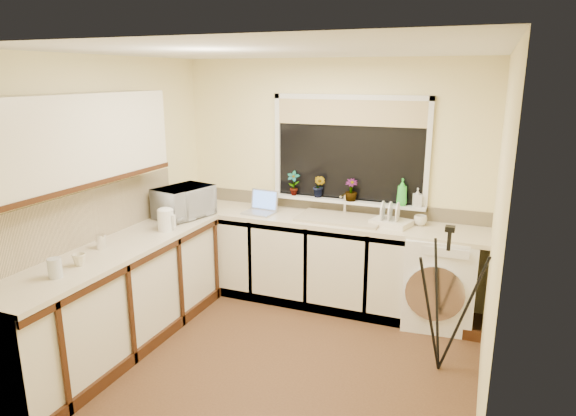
{
  "coord_description": "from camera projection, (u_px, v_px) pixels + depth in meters",
  "views": [
    {
      "loc": [
        1.51,
        -3.44,
        2.29
      ],
      "look_at": [
        -0.09,
        0.55,
        1.15
      ],
      "focal_mm": 31.55,
      "sensor_mm": 36.0,
      "label": 1
    }
  ],
  "objects": [
    {
      "name": "floor",
      "position": [
        273.0,
        358.0,
        4.22
      ],
      "size": [
        3.2,
        3.2,
        0.0
      ],
      "primitive_type": "plane",
      "color": "brown",
      "rests_on": "ground"
    },
    {
      "name": "ceiling",
      "position": [
        271.0,
        51.0,
        3.59
      ],
      "size": [
        3.2,
        3.2,
        0.0
      ],
      "primitive_type": "plane",
      "rotation": [
        3.14,
        0.0,
        0.0
      ],
      "color": "white",
      "rests_on": "ground"
    },
    {
      "name": "wall_back",
      "position": [
        330.0,
        180.0,
        5.25
      ],
      "size": [
        3.2,
        0.0,
        3.2
      ],
      "primitive_type": "plane",
      "rotation": [
        1.57,
        0.0,
        0.0
      ],
      "color": "#FDECA8",
      "rests_on": "ground"
    },
    {
      "name": "wall_front",
      "position": [
        154.0,
        291.0,
        2.56
      ],
      "size": [
        3.2,
        0.0,
        3.2
      ],
      "primitive_type": "plane",
      "rotation": [
        -1.57,
        0.0,
        0.0
      ],
      "color": "#FDECA8",
      "rests_on": "ground"
    },
    {
      "name": "wall_left",
      "position": [
        107.0,
        198.0,
        4.48
      ],
      "size": [
        0.0,
        3.0,
        3.0
      ],
      "primitive_type": "plane",
      "rotation": [
        1.57,
        0.0,
        1.57
      ],
      "color": "#FDECA8",
      "rests_on": "ground"
    },
    {
      "name": "wall_right",
      "position": [
        495.0,
        241.0,
        3.33
      ],
      "size": [
        0.0,
        3.0,
        3.0
      ],
      "primitive_type": "plane",
      "rotation": [
        1.57,
        0.0,
        -1.57
      ],
      "color": "#FDECA8",
      "rests_on": "ground"
    },
    {
      "name": "base_cabinet_back",
      "position": [
        290.0,
        257.0,
        5.3
      ],
      "size": [
        2.55,
        0.6,
        0.86
      ],
      "primitive_type": "cube",
      "color": "silver",
      "rests_on": "floor"
    },
    {
      "name": "base_cabinet_left",
      "position": [
        119.0,
        300.0,
        4.31
      ],
      "size": [
        0.54,
        2.4,
        0.86
      ],
      "primitive_type": "cube",
      "color": "silver",
      "rests_on": "floor"
    },
    {
      "name": "worktop_back",
      "position": [
        320.0,
        220.0,
        5.07
      ],
      "size": [
        3.2,
        0.6,
        0.04
      ],
      "primitive_type": "cube",
      "color": "beige",
      "rests_on": "base_cabinet_back"
    },
    {
      "name": "worktop_left",
      "position": [
        115.0,
        250.0,
        4.19
      ],
      "size": [
        0.6,
        2.4,
        0.04
      ],
      "primitive_type": "cube",
      "color": "beige",
      "rests_on": "base_cabinet_left"
    },
    {
      "name": "upper_cabinet",
      "position": [
        76.0,
        140.0,
        3.87
      ],
      "size": [
        0.28,
        1.9,
        0.7
      ],
      "primitive_type": "cube",
      "color": "silver",
      "rests_on": "wall_left"
    },
    {
      "name": "splashback_left",
      "position": [
        84.0,
        218.0,
        4.23
      ],
      "size": [
        0.02,
        2.4,
        0.45
      ],
      "primitive_type": "cube",
      "color": "beige",
      "rests_on": "wall_left"
    },
    {
      "name": "splashback_back",
      "position": [
        329.0,
        204.0,
        5.3
      ],
      "size": [
        3.2,
        0.02,
        0.14
      ],
      "primitive_type": "cube",
      "color": "beige",
      "rests_on": "wall_back"
    },
    {
      "name": "window_glass",
      "position": [
        349.0,
        150.0,
        5.08
      ],
      "size": [
        1.5,
        0.02,
        1.0
      ],
      "primitive_type": "cube",
      "color": "black",
      "rests_on": "wall_back"
    },
    {
      "name": "window_blind",
      "position": [
        350.0,
        113.0,
        4.96
      ],
      "size": [
        1.5,
        0.02,
        0.25
      ],
      "primitive_type": "cube",
      "color": "tan",
      "rests_on": "wall_back"
    },
    {
      "name": "windowsill",
      "position": [
        346.0,
        201.0,
        5.16
      ],
      "size": [
        1.6,
        0.14,
        0.03
      ],
      "primitive_type": "cube",
      "color": "white",
      "rests_on": "wall_back"
    },
    {
      "name": "sink",
      "position": [
        340.0,
        218.0,
        4.99
      ],
      "size": [
        0.82,
        0.46,
        0.03
      ],
      "primitive_type": "cube",
      "color": "tan",
      "rests_on": "worktop_back"
    },
    {
      "name": "faucet",
      "position": [
        345.0,
        204.0,
        5.12
      ],
      "size": [
        0.03,
        0.03,
        0.24
      ],
      "primitive_type": "cylinder",
      "color": "silver",
      "rests_on": "worktop_back"
    },
    {
      "name": "washing_machine",
      "position": [
        439.0,
        279.0,
        4.74
      ],
      "size": [
        0.67,
        0.65,
        0.87
      ],
      "primitive_type": "cube",
      "rotation": [
        0.0,
        0.0,
        0.09
      ],
      "color": "white",
      "rests_on": "floor"
    },
    {
      "name": "laptop",
      "position": [
        261.0,
        207.0,
        5.24
      ],
      "size": [
        0.33,
        0.29,
        0.23
      ],
      "rotation": [
        0.0,
        0.0,
        -0.09
      ],
      "color": "#9F9FA7",
      "rests_on": "worktop_back"
    },
    {
      "name": "kettle",
      "position": [
        166.0,
        220.0,
        4.62
      ],
      "size": [
        0.15,
        0.15,
        0.19
      ],
      "primitive_type": "cylinder",
      "color": "white",
      "rests_on": "worktop_left"
    },
    {
      "name": "dish_rack",
      "position": [
        391.0,
        223.0,
        4.8
      ],
      "size": [
        0.41,
        0.35,
        0.05
      ],
      "primitive_type": "cube",
      "rotation": [
        0.0,
        0.0,
        -0.27
      ],
      "color": "silver",
      "rests_on": "worktop_back"
    },
    {
      "name": "tripod",
      "position": [
        444.0,
        300.0,
        3.91
      ],
      "size": [
        0.65,
        0.65,
        1.2
      ],
      "primitive_type": null,
      "rotation": [
        0.0,
        0.0,
        -0.1
      ],
      "color": "black",
      "rests_on": "floor"
    },
    {
      "name": "glass_jug",
      "position": [
        55.0,
        268.0,
        3.55
      ],
      "size": [
        0.1,
        0.1,
        0.14
      ],
      "primitive_type": "cylinder",
      "color": "silver",
      "rests_on": "worktop_left"
    },
    {
      "name": "steel_jar",
      "position": [
        101.0,
        241.0,
        4.16
      ],
      "size": [
        0.09,
        0.09,
        0.12
      ],
      "primitive_type": "cylinder",
      "color": "silver",
      "rests_on": "worktop_left"
    },
    {
      "name": "microwave",
      "position": [
        184.0,
        202.0,
        5.05
      ],
      "size": [
        0.5,
        0.63,
        0.31
      ],
      "primitive_type": "imported",
      "rotation": [
        0.0,
        0.0,
        1.33
      ],
      "color": "silver",
      "rests_on": "worktop_left"
    },
    {
      "name": "plant_a",
      "position": [
        293.0,
        183.0,
        5.32
      ],
      "size": [
        0.15,
        0.11,
        0.26
      ],
      "primitive_type": "imported",
      "rotation": [
        0.0,
        0.0,
        0.11
      ],
      "color": "#999999",
      "rests_on": "windowsill"
    },
    {
      "name": "plant_b",
      "position": [
        319.0,
        186.0,
        5.24
      ],
      "size": [
        0.15,
        0.14,
        0.23
      ],
      "primitive_type": "imported",
      "rotation": [
        0.0,
        0.0,
        -0.28
      ],
      "color": "#999999",
      "rests_on": "windowsill"
    },
    {
      "name": "plant_c",
      "position": [
        351.0,
        190.0,
        5.09
      ],
      "size": [
        0.15,
        0.15,
        0.22
      ],
      "primitive_type": "imported",
      "rotation": [
        0.0,
        0.0,
        0.27
      ],
      "color": "#999999",
      "rests_on": "windowsill"
    },
    {
      "name": "soap_bottle_green",
      "position": [
        402.0,
        192.0,
        4.91
      ],
      "size": [
        0.13,
        0.13,
        0.27
      ],
      "primitive_type": "imported",
      "rotation": [
        0.0,
        0.0,
        0.31
      ],
      "color": "green",
      "rests_on": "windowsill"
    },
    {
      "name": "soap_bottle_clear",
      "position": [
        417.0,
        197.0,
        4.88
      ],
      "size": [
        0.1,
        0.1,
        0.18
      ],
      "primitive_type": "imported",
      "rotation": [
        0.0,
        0.0,
        0.28
      ],
      "color": "#999999",
      "rests_on": "windowsill"
    },
    {
      "name": "cup_back",
      "position": [
        420.0,
        220.0,
        4.79
      ],
      "size": [
        0.16,
        0.16,
        0.1
      ],
      "primitive_type": "imported",
      "rotation": [
        0.0,
        0.0,
        0.33
      ],
      "color": "silver",
      "rests_on": "worktop_back"
    },
    {
      "name": "cup_left",
      "position": [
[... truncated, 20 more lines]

